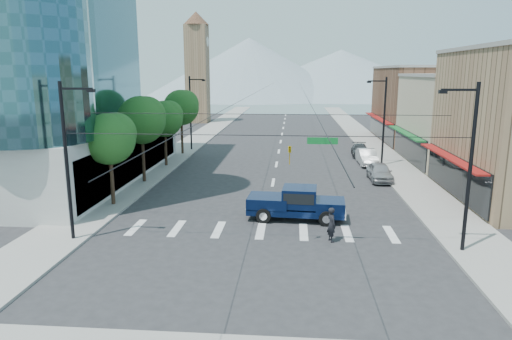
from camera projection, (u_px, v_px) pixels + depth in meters
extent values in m
plane|color=#28282B|center=(262.00, 240.00, 26.27)|extent=(160.00, 160.00, 0.00)
cube|color=gray|center=(198.00, 138.00, 66.18)|extent=(4.00, 120.00, 0.15)
cube|color=gray|center=(366.00, 140.00, 64.29)|extent=(4.00, 120.00, 0.15)
cube|color=tan|center=(471.00, 121.00, 47.13)|extent=(12.00, 14.00, 9.00)
cube|color=brown|center=(427.00, 105.00, 62.62)|extent=(12.00, 18.00, 10.00)
cube|color=#8C6B4C|center=(197.00, 75.00, 86.10)|extent=(4.00, 4.00, 18.00)
cone|color=brown|center=(196.00, 18.00, 83.95)|extent=(4.80, 4.80, 2.40)
cone|color=gray|center=(249.00, 68.00, 171.31)|extent=(80.00, 80.00, 22.00)
cone|color=gray|center=(341.00, 73.00, 178.71)|extent=(90.00, 90.00, 18.00)
cylinder|color=black|center=(112.00, 175.00, 32.52)|extent=(0.28, 0.28, 4.55)
sphere|color=#1C4818|center=(109.00, 139.00, 31.98)|extent=(3.64, 3.64, 3.64)
sphere|color=#1C4818|center=(116.00, 133.00, 32.15)|extent=(2.86, 2.86, 2.86)
cylinder|color=black|center=(143.00, 154.00, 39.29)|extent=(0.28, 0.28, 5.11)
sphere|color=#1C4818|center=(141.00, 120.00, 38.67)|extent=(4.09, 4.09, 4.09)
sphere|color=#1C4818|center=(147.00, 115.00, 38.85)|extent=(3.21, 3.21, 3.21)
cylinder|color=black|center=(165.00, 145.00, 46.17)|extent=(0.28, 0.28, 4.55)
sphere|color=#1C4818|center=(164.00, 119.00, 45.62)|extent=(3.64, 3.64, 3.64)
sphere|color=#1C4818|center=(169.00, 115.00, 45.80)|extent=(2.86, 2.86, 2.86)
cylinder|color=black|center=(182.00, 133.00, 52.93)|extent=(0.28, 0.28, 5.11)
sphere|color=#1C4818|center=(181.00, 108.00, 52.31)|extent=(4.09, 4.09, 4.09)
sphere|color=#1C4818|center=(185.00, 104.00, 52.49)|extent=(3.21, 3.21, 3.21)
cylinder|color=black|center=(67.00, 164.00, 25.20)|extent=(0.20, 0.20, 9.00)
cylinder|color=black|center=(470.00, 170.00, 23.50)|extent=(0.20, 0.20, 9.00)
cylinder|color=black|center=(261.00, 135.00, 23.99)|extent=(21.60, 0.04, 0.04)
imported|color=gold|center=(290.00, 155.00, 24.10)|extent=(0.16, 0.20, 1.00)
cube|color=#0C6626|center=(322.00, 141.00, 23.79)|extent=(1.60, 0.06, 0.35)
cylinder|color=black|center=(190.00, 114.00, 55.41)|extent=(0.20, 0.20, 9.00)
cube|color=black|center=(197.00, 79.00, 54.48)|extent=(1.80, 0.12, 0.12)
cube|color=black|center=(203.00, 80.00, 54.44)|extent=(0.40, 0.25, 0.18)
cylinder|color=black|center=(384.00, 122.00, 45.91)|extent=(0.20, 0.20, 9.00)
cube|color=black|center=(377.00, 81.00, 45.12)|extent=(1.80, 0.12, 0.12)
cube|color=black|center=(369.00, 82.00, 45.20)|extent=(0.40, 0.25, 0.18)
cube|color=#061333|center=(296.00, 210.00, 29.85)|extent=(6.41, 2.71, 0.40)
cube|color=#061333|center=(330.00, 205.00, 29.42)|extent=(1.97, 2.29, 0.63)
cube|color=#061333|center=(300.00, 197.00, 29.62)|extent=(2.31, 2.25, 1.25)
cube|color=black|center=(300.00, 195.00, 29.60)|extent=(2.08, 2.27, 0.68)
cube|color=#061333|center=(268.00, 201.00, 30.01)|extent=(2.77, 2.46, 0.74)
cube|color=silver|center=(344.00, 212.00, 29.39)|extent=(0.29, 2.17, 0.40)
cube|color=silver|center=(249.00, 208.00, 30.31)|extent=(0.29, 2.17, 0.34)
cylinder|color=black|center=(326.00, 219.00, 28.54)|extent=(0.98, 0.41, 0.96)
cylinder|color=black|center=(326.00, 209.00, 30.63)|extent=(0.98, 0.41, 0.96)
cylinder|color=black|center=(263.00, 216.00, 29.13)|extent=(0.98, 0.41, 0.96)
cylinder|color=black|center=(268.00, 206.00, 31.22)|extent=(0.98, 0.41, 0.96)
imported|color=black|center=(332.00, 225.00, 25.83)|extent=(0.70, 0.85, 2.01)
imported|color=#9C9CA0|center=(380.00, 172.00, 40.41)|extent=(1.90, 4.68, 1.59)
imported|color=silver|center=(367.00, 157.00, 47.51)|extent=(1.80, 4.92, 1.61)
imported|color=#343437|center=(360.00, 150.00, 52.36)|extent=(2.20, 4.76, 1.35)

